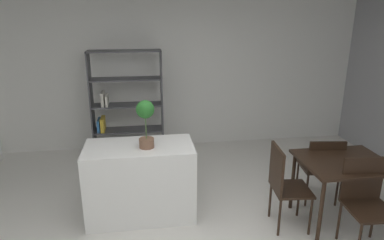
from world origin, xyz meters
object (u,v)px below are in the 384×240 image
(dining_table, at_px, (344,168))
(open_bookshelf, at_px, (122,109))
(dining_chair_near, at_px, (366,196))
(dining_chair_far, at_px, (322,165))
(potted_plant_on_island, at_px, (146,119))
(kitchen_island, at_px, (141,181))
(dining_chair_island_side, at_px, (283,181))

(dining_table, bearing_deg, open_bookshelf, 137.67)
(open_bookshelf, distance_m, dining_chair_near, 3.80)
(open_bookshelf, height_order, dining_table, open_bookshelf)
(dining_chair_far, bearing_deg, potted_plant_on_island, 7.52)
(open_bookshelf, xyz_separation_m, dining_chair_far, (2.57, -1.92, -0.29))
(dining_table, relative_size, dining_chair_far, 1.09)
(kitchen_island, xyz_separation_m, dining_chair_far, (2.28, -0.04, 0.08))
(dining_table, height_order, dining_chair_island_side, dining_chair_island_side)
(dining_chair_near, xyz_separation_m, dining_chair_island_side, (-0.71, 0.43, 0.01))
(potted_plant_on_island, xyz_separation_m, dining_chair_far, (2.19, 0.01, -0.71))
(potted_plant_on_island, distance_m, dining_table, 2.31)
(potted_plant_on_island, height_order, dining_chair_far, potted_plant_on_island)
(dining_table, height_order, dining_chair_far, dining_chair_far)
(dining_table, distance_m, dining_chair_near, 0.44)
(kitchen_island, relative_size, dining_chair_near, 1.32)
(open_bookshelf, relative_size, dining_chair_island_side, 1.84)
(kitchen_island, distance_m, potted_plant_on_island, 0.80)
(dining_chair_island_side, bearing_deg, dining_chair_far, -53.49)
(kitchen_island, relative_size, dining_chair_island_side, 1.29)
(potted_plant_on_island, xyz_separation_m, dining_chair_near, (2.21, -0.84, -0.68))
(potted_plant_on_island, height_order, open_bookshelf, open_bookshelf)
(open_bookshelf, distance_m, dining_chair_far, 3.22)
(dining_chair_near, bearing_deg, open_bookshelf, 136.89)
(dining_chair_near, distance_m, dining_chair_far, 0.86)
(open_bookshelf, relative_size, dining_table, 1.86)
(kitchen_island, relative_size, potted_plant_on_island, 2.28)
(kitchen_island, height_order, potted_plant_on_island, potted_plant_on_island)
(dining_table, bearing_deg, dining_chair_island_side, 179.30)
(kitchen_island, bearing_deg, dining_chair_near, -21.41)
(open_bookshelf, bearing_deg, dining_table, -42.33)
(kitchen_island, height_order, open_bookshelf, open_bookshelf)
(potted_plant_on_island, bearing_deg, dining_table, -10.74)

